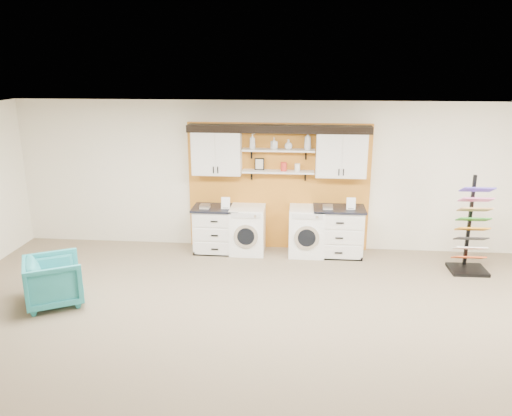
# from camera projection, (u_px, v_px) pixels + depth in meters

# --- Properties ---
(floor) EXTENTS (10.00, 10.00, 0.00)m
(floor) POSITION_uv_depth(u_px,v_px,m) (262.00, 364.00, 5.95)
(floor) COLOR #87775A
(floor) RESTS_ON ground
(ceiling) EXTENTS (10.00, 10.00, 0.00)m
(ceiling) POSITION_uv_depth(u_px,v_px,m) (262.00, 129.00, 5.16)
(ceiling) COLOR white
(ceiling) RESTS_ON wall_back
(wall_back) EXTENTS (10.00, 0.00, 10.00)m
(wall_back) POSITION_uv_depth(u_px,v_px,m) (279.00, 176.00, 9.38)
(wall_back) COLOR #EFE6CE
(wall_back) RESTS_ON floor
(accent_panel) EXTENTS (3.40, 0.07, 2.40)m
(accent_panel) POSITION_uv_depth(u_px,v_px,m) (278.00, 187.00, 9.40)
(accent_panel) COLOR #C17521
(accent_panel) RESTS_ON wall_back
(upper_cabinet_left) EXTENTS (0.90, 0.35, 0.84)m
(upper_cabinet_left) POSITION_uv_depth(u_px,v_px,m) (217.00, 152.00, 9.14)
(upper_cabinet_left) COLOR silver
(upper_cabinet_left) RESTS_ON wall_back
(upper_cabinet_right) EXTENTS (0.90, 0.35, 0.84)m
(upper_cabinet_right) POSITION_uv_depth(u_px,v_px,m) (341.00, 154.00, 8.95)
(upper_cabinet_right) COLOR silver
(upper_cabinet_right) RESTS_ON wall_back
(shelf_lower) EXTENTS (1.32, 0.28, 0.03)m
(shelf_lower) POSITION_uv_depth(u_px,v_px,m) (278.00, 172.00, 9.15)
(shelf_lower) COLOR silver
(shelf_lower) RESTS_ON wall_back
(shelf_upper) EXTENTS (1.32, 0.28, 0.03)m
(shelf_upper) POSITION_uv_depth(u_px,v_px,m) (278.00, 150.00, 9.04)
(shelf_upper) COLOR silver
(shelf_upper) RESTS_ON wall_back
(crown_molding) EXTENTS (3.30, 0.41, 0.13)m
(crown_molding) POSITION_uv_depth(u_px,v_px,m) (279.00, 128.00, 8.94)
(crown_molding) COLOR black
(crown_molding) RESTS_ON wall_back
(picture_frame) EXTENTS (0.18, 0.02, 0.22)m
(picture_frame) POSITION_uv_depth(u_px,v_px,m) (259.00, 164.00, 9.19)
(picture_frame) COLOR black
(picture_frame) RESTS_ON shelf_lower
(canister_red) EXTENTS (0.11, 0.11, 0.16)m
(canister_red) POSITION_uv_depth(u_px,v_px,m) (284.00, 167.00, 9.11)
(canister_red) COLOR red
(canister_red) RESTS_ON shelf_lower
(canister_cream) EXTENTS (0.10, 0.10, 0.14)m
(canister_cream) POSITION_uv_depth(u_px,v_px,m) (297.00, 167.00, 9.10)
(canister_cream) COLOR silver
(canister_cream) RESTS_ON shelf_lower
(base_cabinet_left) EXTENTS (0.89, 0.66, 0.87)m
(base_cabinet_left) POSITION_uv_depth(u_px,v_px,m) (217.00, 229.00, 9.40)
(base_cabinet_left) COLOR silver
(base_cabinet_left) RESTS_ON floor
(base_cabinet_right) EXTENTS (0.94, 0.66, 0.92)m
(base_cabinet_right) POSITION_uv_depth(u_px,v_px,m) (338.00, 231.00, 9.20)
(base_cabinet_right) COLOR silver
(base_cabinet_right) RESTS_ON floor
(washer) EXTENTS (0.63, 0.71, 0.88)m
(washer) POSITION_uv_depth(u_px,v_px,m) (248.00, 230.00, 9.35)
(washer) COLOR white
(washer) RESTS_ON floor
(dryer) EXTENTS (0.64, 0.71, 0.90)m
(dryer) POSITION_uv_depth(u_px,v_px,m) (307.00, 231.00, 9.25)
(dryer) COLOR white
(dryer) RESTS_ON floor
(sample_rack) EXTENTS (0.61, 0.51, 1.66)m
(sample_rack) POSITION_uv_depth(u_px,v_px,m) (470.00, 242.00, 8.46)
(sample_rack) COLOR black
(sample_rack) RESTS_ON floor
(armchair) EXTENTS (1.07, 1.06, 0.72)m
(armchair) POSITION_uv_depth(u_px,v_px,m) (54.00, 281.00, 7.36)
(armchair) COLOR teal
(armchair) RESTS_ON floor
(soap_bottle_a) EXTENTS (0.14, 0.14, 0.27)m
(soap_bottle_a) POSITION_uv_depth(u_px,v_px,m) (252.00, 141.00, 9.03)
(soap_bottle_a) COLOR silver
(soap_bottle_a) RESTS_ON shelf_upper
(soap_bottle_b) EXTENTS (0.13, 0.13, 0.21)m
(soap_bottle_b) POSITION_uv_depth(u_px,v_px,m) (274.00, 143.00, 9.01)
(soap_bottle_b) COLOR silver
(soap_bottle_b) RESTS_ON shelf_upper
(soap_bottle_c) EXTENTS (0.19, 0.19, 0.18)m
(soap_bottle_c) POSITION_uv_depth(u_px,v_px,m) (289.00, 144.00, 8.99)
(soap_bottle_c) COLOR silver
(soap_bottle_c) RESTS_ON shelf_upper
(soap_bottle_d) EXTENTS (0.13, 0.13, 0.33)m
(soap_bottle_d) POSITION_uv_depth(u_px,v_px,m) (308.00, 141.00, 8.94)
(soap_bottle_d) COLOR silver
(soap_bottle_d) RESTS_ON shelf_upper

